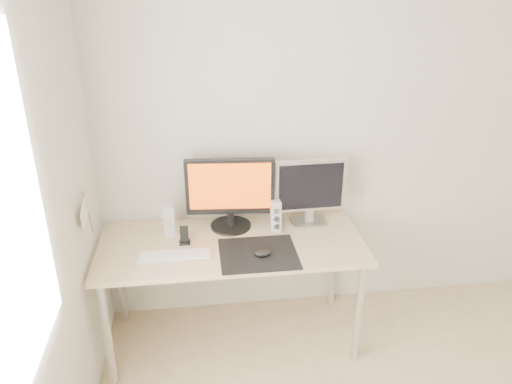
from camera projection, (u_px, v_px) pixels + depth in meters
wall_back at (367, 135)px, 3.25m from camera, size 3.50×0.00×3.50m
mousepad at (258, 254)px, 2.89m from camera, size 0.45×0.40×0.00m
mouse at (262, 253)px, 2.86m from camera, size 0.10×0.06×0.04m
desk at (232, 253)px, 3.05m from camera, size 1.60×0.70×0.73m
main_monitor at (230, 191)px, 3.08m from camera, size 0.55×0.28×0.47m
second_monitor at (310, 189)px, 3.15m from camera, size 0.45×0.16×0.43m
speaker_left at (169, 220)px, 3.07m from camera, size 0.06×0.08×0.20m
speaker_right at (275, 216)px, 3.12m from camera, size 0.06×0.08×0.20m
keyboard at (175, 255)px, 2.86m from camera, size 0.42×0.13×0.02m
phone_dock at (184, 238)px, 2.99m from camera, size 0.06×0.06×0.12m
pennant at (86, 213)px, 2.67m from camera, size 0.01×0.23×0.29m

